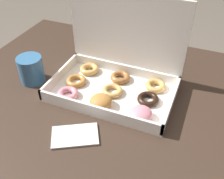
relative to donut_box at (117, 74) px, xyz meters
name	(u,v)px	position (x,y,z in m)	size (l,w,h in m)	color
dining_table	(104,119)	(-0.03, -0.05, -0.17)	(1.02, 0.84, 0.75)	#38281E
donut_box	(117,74)	(0.00, 0.00, 0.00)	(0.39, 0.25, 0.29)	silver
coffee_mug	(31,69)	(-0.28, -0.07, -0.01)	(0.08, 0.08, 0.09)	teal
paper_napkin	(74,135)	(-0.03, -0.24, -0.06)	(0.15, 0.13, 0.01)	white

